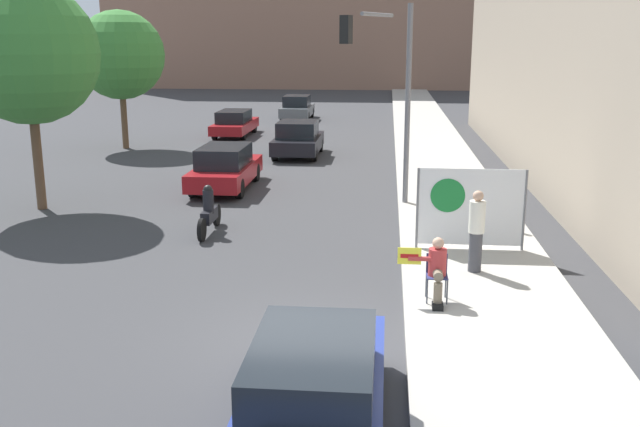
% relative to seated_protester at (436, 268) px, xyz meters
% --- Properties ---
extents(ground_plane, '(160.00, 160.00, 0.00)m').
position_rel_seated_protester_xyz_m(ground_plane, '(-2.00, -1.78, -0.84)').
color(ground_plane, '#38383A').
extents(sidewalk_curb, '(3.36, 90.00, 0.17)m').
position_rel_seated_protester_xyz_m(sidewalk_curb, '(1.09, 13.22, -0.75)').
color(sidewalk_curb, '#A8A399').
rests_on(sidewalk_curb, ground_plane).
extents(seated_protester, '(0.95, 0.77, 1.23)m').
position_rel_seated_protester_xyz_m(seated_protester, '(0.00, 0.00, 0.00)').
color(seated_protester, '#474C56').
rests_on(seated_protester, sidewalk_curb).
extents(jogger_on_sidewalk, '(0.34, 0.34, 1.76)m').
position_rel_seated_protester_xyz_m(jogger_on_sidewalk, '(0.95, 1.91, 0.23)').
color(jogger_on_sidewalk, '#424247').
rests_on(jogger_on_sidewalk, sidewalk_curb).
extents(protest_banner, '(2.52, 0.06, 1.92)m').
position_rel_seated_protester_xyz_m(protest_banner, '(0.99, 3.59, 0.34)').
color(protest_banner, slate).
rests_on(protest_banner, sidewalk_curb).
extents(traffic_light_pole, '(2.17, 1.93, 5.82)m').
position_rel_seated_protester_xyz_m(traffic_light_pole, '(-1.08, 8.74, 3.19)').
color(traffic_light_pole, slate).
rests_on(traffic_light_pole, sidewalk_curb).
extents(parked_car_curbside, '(1.74, 4.62, 1.41)m').
position_rel_seated_protester_xyz_m(parked_car_curbside, '(-1.82, -4.74, -0.13)').
color(parked_car_curbside, navy).
rests_on(parked_car_curbside, ground_plane).
extents(car_on_road_nearest, '(1.74, 4.60, 1.50)m').
position_rel_seated_protester_xyz_m(car_on_road_nearest, '(-6.42, 10.58, -0.09)').
color(car_on_road_nearest, maroon).
rests_on(car_on_road_nearest, ground_plane).
extents(car_on_road_midblock, '(1.90, 4.14, 1.54)m').
position_rel_seated_protester_xyz_m(car_on_road_midblock, '(-4.83, 17.72, -0.08)').
color(car_on_road_midblock, black).
rests_on(car_on_road_midblock, ground_plane).
extents(car_on_road_distant, '(1.70, 4.79, 1.36)m').
position_rel_seated_protester_xyz_m(car_on_road_distant, '(-8.96, 23.97, -0.15)').
color(car_on_road_distant, maroon).
rests_on(car_on_road_distant, ground_plane).
extents(car_on_road_far_lane, '(1.79, 4.24, 1.53)m').
position_rel_seated_protester_xyz_m(car_on_road_far_lane, '(-6.67, 32.04, -0.08)').
color(car_on_road_far_lane, '#565B60').
rests_on(car_on_road_far_lane, ground_plane).
extents(motorcycle_on_road, '(0.28, 2.21, 1.31)m').
position_rel_seated_protester_xyz_m(motorcycle_on_road, '(-5.59, 4.96, -0.28)').
color(motorcycle_on_road, black).
rests_on(motorcycle_on_road, ground_plane).
extents(street_tree_near_curb, '(4.08, 4.08, 6.63)m').
position_rel_seated_protester_xyz_m(street_tree_near_curb, '(-11.31, 7.21, 3.75)').
color(street_tree_near_curb, brown).
rests_on(street_tree_near_curb, ground_plane).
extents(street_tree_midblock, '(4.02, 4.02, 6.28)m').
position_rel_seated_protester_xyz_m(street_tree_midblock, '(-13.16, 19.31, 3.43)').
color(street_tree_midblock, brown).
rests_on(street_tree_midblock, ground_plane).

